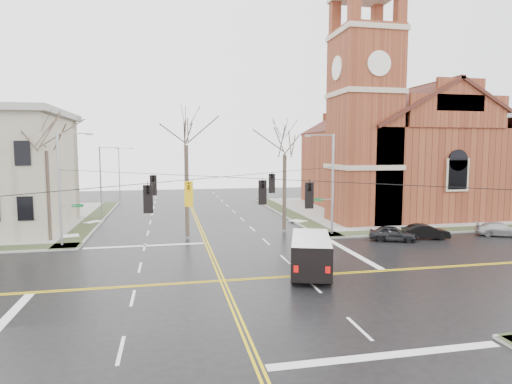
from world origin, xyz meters
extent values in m
plane|color=black|center=(0.00, 0.00, 0.00)|extent=(120.00, 120.00, 0.00)
cube|color=gray|center=(25.00, 25.00, 0.07)|extent=(30.00, 30.00, 0.15)
cube|color=#2D3A1F|center=(11.20, 25.00, 0.15)|extent=(2.00, 30.00, 0.02)
cube|color=#2D3A1F|center=(25.00, 11.20, 0.15)|extent=(30.00, 2.00, 0.02)
cube|color=#2D3A1F|center=(-11.20, 25.00, 0.15)|extent=(2.00, 30.00, 0.02)
cube|color=gold|center=(-0.12, 0.00, 0.01)|extent=(0.12, 100.00, 0.01)
cube|color=gold|center=(0.12, 0.00, 0.01)|extent=(0.12, 100.00, 0.01)
cube|color=gold|center=(0.00, -0.12, 0.01)|extent=(100.00, 0.12, 0.01)
cube|color=gold|center=(0.00, 0.12, 0.01)|extent=(100.00, 0.12, 0.01)
cube|color=silver|center=(5.00, -10.50, 0.01)|extent=(9.50, 0.50, 0.01)
cube|color=silver|center=(-5.00, 10.50, 0.01)|extent=(9.50, 0.50, 0.01)
cube|color=silver|center=(10.50, 5.00, 0.01)|extent=(0.50, 9.50, 0.01)
cube|color=maroon|center=(17.00, 17.00, 10.00)|extent=(6.00, 6.00, 20.00)
cube|color=tan|center=(17.00, 17.00, 19.50)|extent=(6.30, 6.30, 0.50)
cylinder|color=silver|center=(17.00, 13.95, 16.00)|extent=(2.40, 0.15, 2.40)
cylinder|color=silver|center=(13.95, 17.00, 16.00)|extent=(0.15, 2.40, 2.40)
cube|color=maroon|center=(26.00, 26.00, 5.00)|extent=(18.00, 24.00, 10.00)
cube|color=maroon|center=(16.80, 20.00, 2.20)|extent=(2.00, 5.00, 4.40)
cylinder|color=gray|center=(11.50, 11.50, 4.65)|extent=(0.20, 0.20, 9.00)
cylinder|color=gray|center=(10.90, 11.50, 3.30)|extent=(1.20, 0.06, 0.06)
cube|color=#106129|center=(10.20, 11.50, 3.30)|extent=(0.90, 0.04, 0.25)
cylinder|color=gray|center=(10.30, 11.50, 9.05)|extent=(2.40, 0.08, 0.08)
cube|color=gray|center=(9.10, 11.50, 9.00)|extent=(0.50, 0.22, 0.15)
cylinder|color=gray|center=(-11.50, 11.50, 4.65)|extent=(0.20, 0.20, 9.00)
cylinder|color=gray|center=(-10.90, 11.50, 3.30)|extent=(1.20, 0.06, 0.06)
cube|color=#106129|center=(-10.20, 11.50, 3.30)|extent=(0.90, 0.04, 0.25)
cylinder|color=gray|center=(-10.30, 11.50, 9.05)|extent=(2.40, 0.08, 0.08)
cube|color=gray|center=(-9.10, 11.50, 9.00)|extent=(0.50, 0.22, 0.15)
cylinder|color=black|center=(0.00, 0.00, 6.20)|extent=(23.02, 23.02, 0.03)
cylinder|color=black|center=(0.00, 0.00, 6.20)|extent=(23.02, 23.02, 0.03)
imported|color=black|center=(-4.00, -4.00, 5.45)|extent=(0.21, 0.26, 1.30)
imported|color=black|center=(4.00, 4.00, 5.45)|extent=(0.21, 0.26, 1.30)
imported|color=yellow|center=(-2.00, -2.00, 5.45)|extent=(0.21, 0.26, 1.30)
imported|color=black|center=(-4.00, 4.00, 5.45)|extent=(0.21, 0.26, 1.30)
imported|color=black|center=(4.00, -4.00, 5.45)|extent=(0.21, 0.26, 1.30)
imported|color=black|center=(2.00, -2.00, 5.45)|extent=(0.21, 0.26, 1.30)
cylinder|color=gray|center=(-10.80, 28.00, 4.10)|extent=(0.16, 0.16, 8.00)
cylinder|color=gray|center=(-9.80, 28.00, 8.00)|extent=(2.00, 0.07, 0.07)
cube|color=gray|center=(-8.80, 28.00, 7.95)|extent=(0.45, 0.20, 0.13)
cylinder|color=gray|center=(-10.80, 48.00, 4.10)|extent=(0.16, 0.16, 8.00)
cylinder|color=gray|center=(-9.80, 48.00, 8.00)|extent=(2.00, 0.07, 0.07)
cube|color=gray|center=(-8.80, 48.00, 7.95)|extent=(0.45, 0.20, 0.13)
cube|color=white|center=(5.64, 0.36, 1.36)|extent=(4.04, 6.41, 1.92)
cube|color=white|center=(6.40, 2.73, 1.07)|extent=(2.52, 1.68, 1.36)
cube|color=black|center=(6.52, 3.11, 1.69)|extent=(2.03, 0.77, 0.90)
cube|color=black|center=(5.71, 0.58, 1.98)|extent=(3.47, 4.59, 0.62)
cube|color=#B70C0A|center=(3.87, -2.27, 1.13)|extent=(0.28, 0.16, 0.38)
cube|color=#B70C0A|center=(5.54, -2.81, 1.13)|extent=(0.28, 0.16, 0.38)
cube|color=black|center=(5.64, 0.36, 0.37)|extent=(4.11, 6.48, 0.11)
cylinder|color=black|center=(5.25, 2.56, 0.41)|extent=(0.53, 0.86, 0.81)
cylinder|color=black|center=(7.23, 1.93, 0.41)|extent=(0.53, 0.86, 0.81)
cylinder|color=black|center=(4.04, -1.20, 0.41)|extent=(0.53, 0.86, 0.81)
cylinder|color=black|center=(6.02, -1.84, 0.41)|extent=(0.53, 0.86, 0.81)
imported|color=black|center=(15.62, 8.12, 0.65)|extent=(4.14, 2.91, 1.31)
imported|color=black|center=(18.89, 8.25, 0.65)|extent=(4.13, 2.09, 1.30)
imported|color=#A4A5A7|center=(26.29, 8.11, 0.60)|extent=(4.45, 3.26, 1.20)
cylinder|color=#372A23|center=(-12.94, 13.74, 3.91)|extent=(0.36, 0.36, 7.53)
cylinder|color=#372A23|center=(-1.46, 12.91, 4.16)|extent=(0.36, 0.36, 8.02)
cylinder|color=#372A23|center=(7.76, 14.23, 3.71)|extent=(0.36, 0.36, 7.13)
camera|label=1|loc=(-3.07, -24.69, 7.79)|focal=30.00mm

